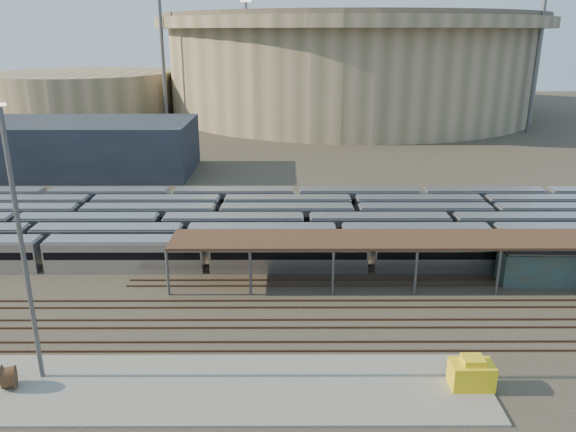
# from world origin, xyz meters

# --- Properties ---
(ground) EXTENTS (420.00, 420.00, 0.00)m
(ground) POSITION_xyz_m (0.00, 0.00, 0.00)
(ground) COLOR #383026
(ground) RESTS_ON ground
(apron) EXTENTS (50.00, 9.00, 0.20)m
(apron) POSITION_xyz_m (-5.00, -15.00, 0.10)
(apron) COLOR gray
(apron) RESTS_ON ground
(subway_trains) EXTENTS (126.98, 23.90, 3.60)m
(subway_trains) POSITION_xyz_m (-1.68, 18.50, 1.80)
(subway_trains) COLOR #B4B3B8
(subway_trains) RESTS_ON ground
(inspection_shed) EXTENTS (60.30, 6.00, 5.30)m
(inspection_shed) POSITION_xyz_m (22.00, 4.00, 4.98)
(inspection_shed) COLOR #57585C
(inspection_shed) RESTS_ON ground
(empty_tracks) EXTENTS (170.00, 9.62, 0.18)m
(empty_tracks) POSITION_xyz_m (0.00, -5.00, 0.09)
(empty_tracks) COLOR #4C3323
(empty_tracks) RESTS_ON ground
(stadium) EXTENTS (124.00, 124.00, 32.50)m
(stadium) POSITION_xyz_m (25.00, 140.00, 16.47)
(stadium) COLOR #9D856A
(stadium) RESTS_ON ground
(secondary_arena) EXTENTS (56.00, 56.00, 14.00)m
(secondary_arena) POSITION_xyz_m (-60.00, 130.00, 7.00)
(secondary_arena) COLOR #9D856A
(secondary_arena) RESTS_ON ground
(service_building) EXTENTS (42.00, 20.00, 10.00)m
(service_building) POSITION_xyz_m (-35.00, 55.00, 5.00)
(service_building) COLOR #1E232D
(service_building) RESTS_ON ground
(floodlight_0) EXTENTS (4.00, 1.00, 38.40)m
(floodlight_0) POSITION_xyz_m (-30.00, 110.00, 20.65)
(floodlight_0) COLOR #57585C
(floodlight_0) RESTS_ON ground
(floodlight_2) EXTENTS (4.00, 1.00, 38.40)m
(floodlight_2) POSITION_xyz_m (70.00, 100.00, 20.65)
(floodlight_2) COLOR #57585C
(floodlight_2) RESTS_ON ground
(floodlight_3) EXTENTS (4.00, 1.00, 38.40)m
(floodlight_3) POSITION_xyz_m (-10.00, 160.00, 20.65)
(floodlight_3) COLOR #57585C
(floodlight_3) RESTS_ON ground
(teal_boxcar) EXTENTS (15.86, 3.60, 3.68)m
(teal_boxcar) POSITION_xyz_m (35.51, 4.00, 1.84)
(teal_boxcar) COLOR #214B54
(teal_boxcar) RESTS_ON ground
(cable_reel_east) EXTENTS (1.55, 2.05, 1.82)m
(cable_reel_east) POSITION_xyz_m (-16.98, -14.98, 1.11)
(cable_reel_east) COLOR brown
(cable_reel_east) RESTS_ON apron
(yard_light_pole) EXTENTS (0.81, 0.36, 21.46)m
(yard_light_pole) POSITION_xyz_m (-15.11, -13.53, 11.02)
(yard_light_pole) COLOR #57585C
(yard_light_pole) RESTS_ON apron
(yellow_equipment) EXTENTS (3.25, 2.04, 2.02)m
(yellow_equipment) POSITION_xyz_m (18.50, -14.95, 1.21)
(yellow_equipment) COLOR yellow
(yellow_equipment) RESTS_ON apron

